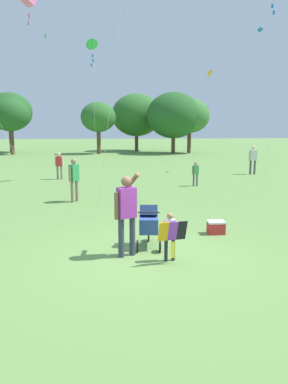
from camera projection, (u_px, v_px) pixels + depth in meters
name	position (u px, v px, depth m)	size (l,w,h in m)	color
ground_plane	(146.00, 256.00, 8.35)	(120.00, 120.00, 0.00)	#668E47
treeline_distant	(117.00, 115.00, 35.94)	(21.35, 7.87, 5.81)	brown
child_with_butterfly_kite	(170.00, 233.00, 7.93)	(0.63, 0.40, 1.07)	#232328
person_adult_flyer	(126.00, 208.00, 8.17)	(0.59, 0.69, 1.89)	#33384C
stroller	(149.00, 222.00, 8.90)	(0.58, 1.10, 1.03)	black
kite_green_novelty	(274.00, 7.00, 13.29)	(0.81, 2.76, 7.90)	green
kite_blue_high	(92.00, 47.00, 18.22)	(0.71, 3.92, 6.95)	green
distant_kites_cluster	(204.00, 2.00, 26.86)	(19.39, 16.06, 11.84)	blue
person_red_shirt	(59.00, 164.00, 19.44)	(0.44, 0.26, 1.40)	#7F705B
person_sitting_far	(196.00, 172.00, 17.37)	(0.35, 0.22, 1.13)	#4C4C51
person_couple_left	(253.00, 158.00, 21.26)	(0.52, 0.22, 1.63)	#4C4C51
person_kid_running	(74.00, 176.00, 13.87)	(0.38, 0.44, 1.63)	#7F705B
cooler_box	(216.00, 227.00, 10.00)	(0.45, 0.33, 0.35)	red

